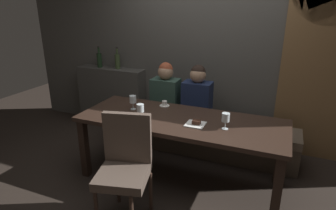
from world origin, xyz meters
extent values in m
plane|color=black|center=(0.00, 0.00, 0.00)|extent=(9.00, 9.00, 0.00)
cube|color=#4C4944|center=(0.00, 1.22, 1.50)|extent=(6.00, 0.12, 3.00)
cube|color=brown|center=(1.35, 1.15, 1.05)|extent=(0.90, 0.05, 2.10)
cube|color=#413E3A|center=(-1.55, 1.04, 0.47)|extent=(1.10, 0.28, 0.95)
cube|color=black|center=(-1.03, -0.35, 0.35)|extent=(0.08, 0.08, 0.69)
cube|color=black|center=(1.03, -0.35, 0.35)|extent=(0.08, 0.08, 0.69)
cube|color=black|center=(-1.03, 0.35, 0.35)|extent=(0.08, 0.08, 0.69)
cube|color=black|center=(1.03, 0.35, 0.35)|extent=(0.08, 0.08, 0.69)
cube|color=#302119|center=(0.00, 0.00, 0.72)|extent=(2.20, 0.84, 0.04)
cube|color=#40352A|center=(0.00, 0.70, 0.17)|extent=(2.50, 0.40, 0.35)
cube|color=brown|center=(0.00, 0.70, 0.40)|extent=(2.50, 0.44, 0.10)
cylinder|color=#302119|center=(-0.43, -0.98, 0.21)|extent=(0.04, 0.04, 0.42)
cylinder|color=#302119|center=(-0.43, -0.62, 0.21)|extent=(0.04, 0.04, 0.42)
cylinder|color=#302119|center=(-0.07, -0.62, 0.21)|extent=(0.04, 0.04, 0.42)
cube|color=brown|center=(-0.25, -0.80, 0.46)|extent=(0.53, 0.53, 0.08)
cube|color=brown|center=(-0.29, -0.62, 0.74)|extent=(0.44, 0.16, 0.48)
cube|color=#2D473D|center=(-0.47, 0.68, 0.71)|extent=(0.36, 0.24, 0.52)
sphere|color=tan|center=(-0.47, 0.68, 1.06)|extent=(0.20, 0.20, 0.20)
sphere|color=brown|center=(-0.47, 0.69, 1.09)|extent=(0.18, 0.18, 0.18)
cube|color=#192342|center=(-0.03, 0.69, 0.71)|extent=(0.36, 0.24, 0.52)
sphere|color=tan|center=(-0.03, 0.69, 1.06)|extent=(0.20, 0.20, 0.20)
sphere|color=black|center=(-0.03, 0.70, 1.09)|extent=(0.18, 0.18, 0.18)
cylinder|color=black|center=(-1.74, 1.03, 1.06)|extent=(0.08, 0.08, 0.22)
cylinder|color=black|center=(-1.74, 1.03, 1.21)|extent=(0.03, 0.03, 0.09)
cylinder|color=black|center=(-1.74, 1.03, 1.27)|extent=(0.03, 0.03, 0.02)
cylinder|color=#384728|center=(-1.42, 1.05, 1.06)|extent=(0.08, 0.08, 0.22)
cylinder|color=#384728|center=(-1.42, 1.05, 1.21)|extent=(0.03, 0.03, 0.09)
cylinder|color=black|center=(-1.42, 1.05, 1.27)|extent=(0.03, 0.03, 0.02)
cylinder|color=silver|center=(-0.39, -0.17, 0.74)|extent=(0.06, 0.06, 0.00)
cylinder|color=silver|center=(-0.39, -0.17, 0.78)|extent=(0.01, 0.01, 0.07)
cylinder|color=silver|center=(-0.39, -0.17, 0.86)|extent=(0.08, 0.08, 0.08)
cylinder|color=maroon|center=(-0.39, -0.17, 0.84)|extent=(0.07, 0.07, 0.04)
cylinder|color=silver|center=(-0.61, 0.06, 0.74)|extent=(0.06, 0.06, 0.00)
cylinder|color=silver|center=(-0.61, 0.06, 0.78)|extent=(0.01, 0.01, 0.07)
cylinder|color=silver|center=(-0.61, 0.06, 0.86)|extent=(0.08, 0.08, 0.08)
cylinder|color=silver|center=(0.49, -0.08, 0.74)|extent=(0.06, 0.06, 0.00)
cylinder|color=silver|center=(0.49, -0.08, 0.78)|extent=(0.01, 0.01, 0.07)
cylinder|color=silver|center=(0.49, -0.08, 0.86)|extent=(0.08, 0.08, 0.08)
cylinder|color=maroon|center=(0.49, -0.08, 0.83)|extent=(0.07, 0.07, 0.02)
cylinder|color=white|center=(-0.32, 0.30, 0.74)|extent=(0.12, 0.12, 0.01)
cylinder|color=white|center=(-0.32, 0.30, 0.78)|extent=(0.06, 0.06, 0.06)
cylinder|color=brown|center=(-0.32, 0.30, 0.80)|extent=(0.05, 0.05, 0.01)
cube|color=white|center=(0.19, -0.10, 0.74)|extent=(0.19, 0.19, 0.01)
cube|color=#381E14|center=(0.20, -0.10, 0.77)|extent=(0.08, 0.06, 0.04)
camera|label=1|loc=(0.95, -2.64, 1.89)|focal=30.47mm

